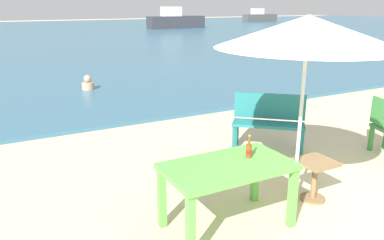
# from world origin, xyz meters

# --- Properties ---
(ground_plane) EXTENTS (120.00, 120.00, 0.00)m
(ground_plane) POSITION_xyz_m (0.00, 0.00, 0.00)
(ground_plane) COLOR beige
(sea_water) EXTENTS (120.00, 50.00, 0.08)m
(sea_water) POSITION_xyz_m (0.00, 30.00, 0.04)
(sea_water) COLOR #386B84
(sea_water) RESTS_ON ground_plane
(picnic_table_green) EXTENTS (1.40, 0.80, 0.76)m
(picnic_table_green) POSITION_xyz_m (-1.36, 0.90, 0.65)
(picnic_table_green) COLOR #60B24C
(picnic_table_green) RESTS_ON ground_plane
(beer_bottle_amber) EXTENTS (0.07, 0.07, 0.26)m
(beer_bottle_amber) POSITION_xyz_m (-1.05, 0.95, 0.85)
(beer_bottle_amber) COLOR brown
(beer_bottle_amber) RESTS_ON picnic_table_green
(patio_umbrella) EXTENTS (2.10, 2.10, 2.30)m
(patio_umbrella) POSITION_xyz_m (-0.30, 0.96, 2.12)
(patio_umbrella) COLOR silver
(patio_umbrella) RESTS_ON ground_plane
(side_table_wood) EXTENTS (0.44, 0.44, 0.54)m
(side_table_wood) POSITION_xyz_m (-0.04, 0.90, 0.35)
(side_table_wood) COLOR olive
(side_table_wood) RESTS_ON ground_plane
(bench_teal_center) EXTENTS (1.15, 1.05, 0.95)m
(bench_teal_center) POSITION_xyz_m (0.62, 2.65, 0.54)
(bench_teal_center) COLOR #237275
(bench_teal_center) RESTS_ON ground_plane
(swimmer_person) EXTENTS (0.34, 0.34, 0.41)m
(swimmer_person) POSITION_xyz_m (-1.05, 8.56, 0.24)
(swimmer_person) COLOR tan
(swimmer_person) RESTS_ON sea_water
(boat_sailboat) EXTENTS (5.57, 1.52, 2.02)m
(boat_sailboat) POSITION_xyz_m (13.17, 32.34, 0.81)
(boat_sailboat) COLOR #38383F
(boat_sailboat) RESTS_ON sea_water
(boat_ferry) EXTENTS (4.66, 1.27, 1.69)m
(boat_ferry) POSITION_xyz_m (28.66, 39.32, 0.69)
(boat_ferry) COLOR #4C4C4C
(boat_ferry) RESTS_ON sea_water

